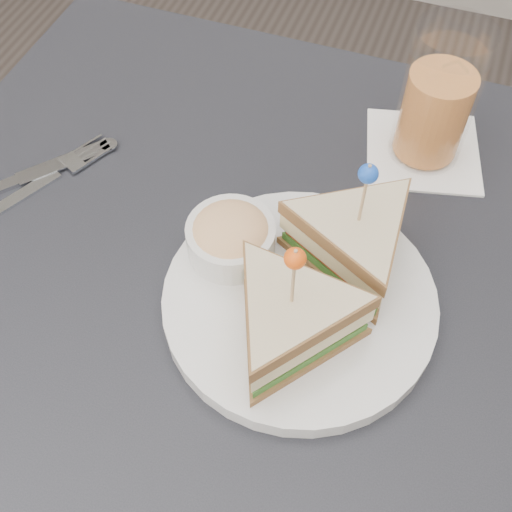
# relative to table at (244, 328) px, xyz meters

# --- Properties ---
(ground_plane) EXTENTS (3.50, 3.50, 0.00)m
(ground_plane) POSITION_rel_table_xyz_m (0.00, 0.00, -0.67)
(ground_plane) COLOR #3F3833
(table) EXTENTS (0.80, 0.80, 0.75)m
(table) POSITION_rel_table_xyz_m (0.00, 0.00, 0.00)
(table) COLOR black
(table) RESTS_ON ground
(plate_meal) EXTENTS (0.34, 0.34, 0.15)m
(plate_meal) POSITION_rel_table_xyz_m (0.06, 0.01, 0.12)
(plate_meal) COLOR silver
(plate_meal) RESTS_ON table
(cutlery_fork) EXTENTS (0.11, 0.19, 0.01)m
(cutlery_fork) POSITION_rel_table_xyz_m (-0.26, 0.06, 0.08)
(cutlery_fork) COLOR silver
(cutlery_fork) RESTS_ON table
(cutlery_knife) EXTENTS (0.14, 0.17, 0.01)m
(cutlery_knife) POSITION_rel_table_xyz_m (-0.28, 0.06, 0.08)
(cutlery_knife) COLOR #B5B9C0
(cutlery_knife) RESTS_ON table
(drink_set) EXTENTS (0.15, 0.15, 0.16)m
(drink_set) POSITION_rel_table_xyz_m (0.13, 0.25, 0.15)
(drink_set) COLOR white
(drink_set) RESTS_ON table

